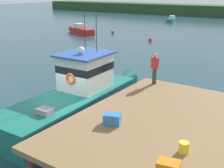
# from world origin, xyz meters

# --- Properties ---
(ground_plane) EXTENTS (200.00, 200.00, 0.00)m
(ground_plane) POSITION_xyz_m (0.00, 0.00, 0.00)
(ground_plane) COLOR #23424C
(dock) EXTENTS (6.00, 9.00, 1.20)m
(dock) POSITION_xyz_m (4.80, 0.00, 1.07)
(dock) COLOR #4C3D2D
(dock) RESTS_ON ground
(main_fishing_boat) EXTENTS (2.82, 9.86, 4.80)m
(main_fishing_boat) POSITION_xyz_m (0.18, 0.59, 1.01)
(main_fishing_boat) COLOR #196B5B
(main_fishing_boat) RESTS_ON ground
(crate_single_by_cleat) EXTENTS (0.67, 0.55, 0.40)m
(crate_single_by_cleat) POSITION_xyz_m (6.46, -3.02, 1.40)
(crate_single_by_cleat) COLOR orange
(crate_single_by_cleat) RESTS_ON dock
(crate_single_far) EXTENTS (0.72, 0.63, 0.40)m
(crate_single_far) POSITION_xyz_m (3.52, -1.36, 1.40)
(crate_single_far) COLOR #3370B2
(crate_single_far) RESTS_ON dock
(bait_bucket) EXTENTS (0.32, 0.32, 0.34)m
(bait_bucket) POSITION_xyz_m (6.40, -1.72, 1.37)
(bait_bucket) COLOR yellow
(bait_bucket) RESTS_ON dock
(deckhand_by_the_boat) EXTENTS (0.36, 0.22, 1.63)m
(deckhand_by_the_boat) POSITION_xyz_m (2.66, 3.81, 2.06)
(deckhand_by_the_boat) COLOR #383842
(deckhand_by_the_boat) RESTS_ON dock
(moored_boat_far_left) EXTENTS (5.41, 2.70, 1.36)m
(moored_boat_far_left) POSITION_xyz_m (-17.59, 21.79, 0.47)
(moored_boat_far_left) COLOR red
(moored_boat_far_left) RESTS_ON ground
(moored_boat_outer_mooring) EXTENTS (1.87, 4.52, 1.13)m
(moored_boat_outer_mooring) POSITION_xyz_m (-13.37, 43.89, 0.39)
(moored_boat_outer_mooring) COLOR #196B5B
(moored_boat_outer_mooring) RESTS_ON ground
(mooring_buoy_spare_mooring) EXTENTS (0.42, 0.42, 0.42)m
(mooring_buoy_spare_mooring) POSITION_xyz_m (-8.11, 13.38, 0.21)
(mooring_buoy_spare_mooring) COLOR #EA5B19
(mooring_buoy_spare_mooring) RESTS_ON ground
(mooring_buoy_channel_marker) EXTENTS (0.48, 0.48, 0.48)m
(mooring_buoy_channel_marker) POSITION_xyz_m (-13.90, 24.36, 0.24)
(mooring_buoy_channel_marker) COLOR #EA5B19
(mooring_buoy_channel_marker) RESTS_ON ground
(mooring_buoy_inshore) EXTENTS (0.42, 0.42, 0.42)m
(mooring_buoy_inshore) POSITION_xyz_m (-6.59, 21.61, 0.21)
(mooring_buoy_inshore) COLOR red
(mooring_buoy_inshore) RESTS_ON ground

